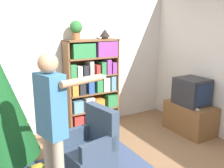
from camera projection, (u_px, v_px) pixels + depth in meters
name	position (u px, v px, depth m)	size (l,w,h in m)	color
wall_back	(55.00, 61.00, 4.43)	(8.00, 0.10, 2.60)	silver
bookshelf	(93.00, 83.00, 4.63)	(1.00, 0.32, 1.67)	brown
tv_stand	(190.00, 118.00, 4.55)	(0.52, 0.88, 0.53)	brown
television	(192.00, 91.00, 4.43)	(0.47, 0.54, 0.47)	#28282D
game_remote	(196.00, 109.00, 4.19)	(0.04, 0.12, 0.02)	white
armchair	(90.00, 154.00, 3.17)	(0.66, 0.65, 0.92)	#334256
standing_person	(52.00, 122.00, 2.47)	(0.70, 0.46, 1.68)	#9E937F
potted_plant	(76.00, 29.00, 4.27)	(0.22, 0.22, 0.33)	#935B38
table_lamp	(105.00, 33.00, 4.56)	(0.20, 0.20, 0.18)	#473828
book_pile_near_tree	(37.00, 168.00, 3.38)	(0.21, 0.16, 0.07)	gold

